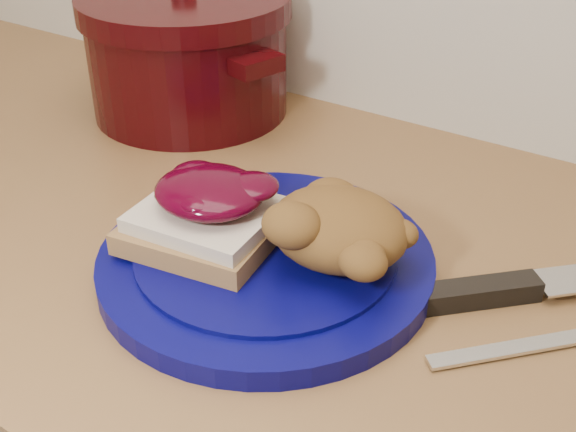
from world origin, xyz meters
The scene contains 7 objects.
plate centered at (-0.01, 1.44, 0.91)m, with size 0.29×0.29×0.02m, color #05054A.
sandwich centered at (-0.06, 1.43, 0.95)m, with size 0.14×0.13×0.06m.
stuffing_mound centered at (0.05, 1.47, 0.95)m, with size 0.12×0.10×0.06m, color brown.
chef_knife centered at (0.19, 1.53, 0.91)m, with size 0.26×0.25×0.02m.
butter_knife centered at (0.23, 1.48, 0.90)m, with size 0.19×0.01×0.00m, color silver.
dutch_oven centered at (-0.29, 1.68, 0.98)m, with size 0.32×0.32×0.17m.
pepper_grinder centered at (-0.31, 1.69, 0.96)m, with size 0.06×0.06×0.12m.
Camera 1 is at (0.29, 1.02, 1.28)m, focal length 45.00 mm.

